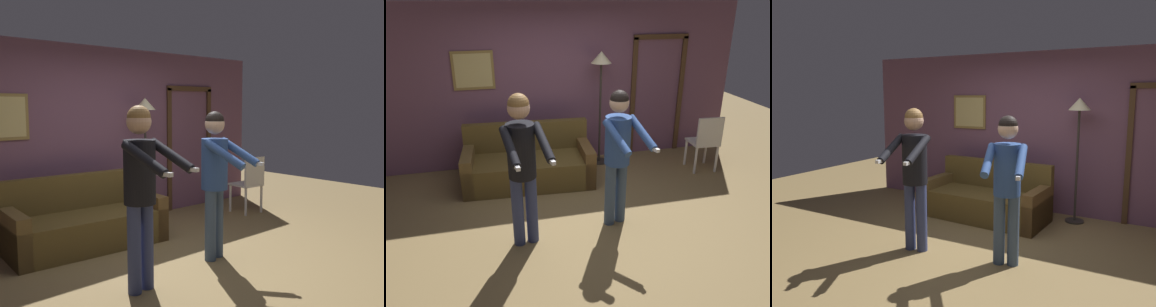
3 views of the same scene
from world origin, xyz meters
The scene contains 7 objects.
ground_plane centered at (0.00, 0.00, 0.00)m, with size 12.00×12.00×0.00m, color olive.
back_wall_assembly centered at (0.01, 2.09, 1.30)m, with size 6.40×0.10×2.60m.
couch centered at (-0.55, 1.32, 0.28)m, with size 1.95×0.96×0.87m.
torchiere_lamp centered at (0.72, 1.78, 1.55)m, with size 0.32×0.32×1.87m.
person_standing_left centered at (-0.78, -0.24, 1.07)m, with size 0.50×0.73×1.76m.
person_standing_right centered at (0.35, -0.08, 1.02)m, with size 0.54×0.66×1.69m.
dining_chair_distant centered at (2.26, 1.04, 0.53)m, with size 0.45×0.45×0.93m.
Camera 1 is at (-3.02, -3.45, 1.75)m, focal length 40.00 mm.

